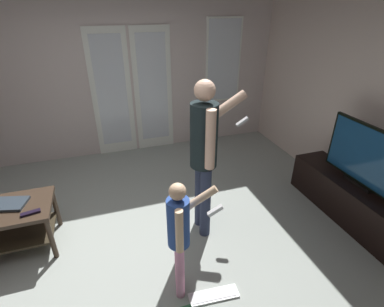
% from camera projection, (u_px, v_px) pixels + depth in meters
% --- Properties ---
extents(ground_plane, '(5.96, 4.93, 0.02)m').
position_uv_depth(ground_plane, '(123.00, 256.00, 2.92)').
color(ground_plane, '#969E97').
extents(wall_back_with_doors, '(5.96, 0.09, 2.93)m').
position_uv_depth(wall_back_with_doors, '(101.00, 67.00, 4.33)').
color(wall_back_with_doors, beige).
rests_on(wall_back_with_doors, ground_plane).
extents(tv_stand, '(0.44, 1.65, 0.46)m').
position_uv_depth(tv_stand, '(352.00, 201.00, 3.34)').
color(tv_stand, black).
rests_on(tv_stand, ground_plane).
extents(flat_screen_tv, '(0.08, 1.01, 0.70)m').
position_uv_depth(flat_screen_tv, '(366.00, 157.00, 3.07)').
color(flat_screen_tv, black).
rests_on(flat_screen_tv, tv_stand).
extents(person_adult, '(0.70, 0.46, 1.69)m').
position_uv_depth(person_adult, '(205.00, 148.00, 2.81)').
color(person_adult, '#2B344E').
rests_on(person_adult, ground_plane).
extents(person_child, '(0.49, 0.30, 1.12)m').
position_uv_depth(person_child, '(180.00, 231.00, 2.26)').
color(person_child, pink).
rests_on(person_child, ground_plane).
extents(loose_keyboard, '(0.45, 0.17, 0.02)m').
position_uv_depth(loose_keyboard, '(214.00, 295.00, 2.50)').
color(loose_keyboard, white).
rests_on(loose_keyboard, ground_plane).
extents(laptop_closed, '(0.40, 0.31, 0.03)m').
position_uv_depth(laptop_closed, '(7.00, 204.00, 2.81)').
color(laptop_closed, '#2D3640').
rests_on(laptop_closed, coffee_table).
extents(dvd_remote_slim, '(0.18, 0.08, 0.02)m').
position_uv_depth(dvd_remote_slim, '(31.00, 213.00, 2.70)').
color(dvd_remote_slim, black).
rests_on(dvd_remote_slim, coffee_table).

